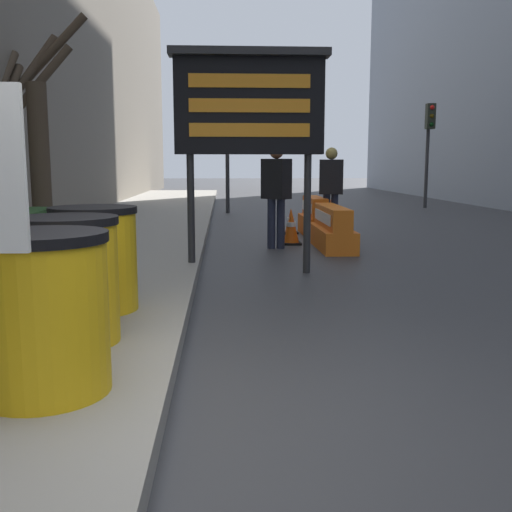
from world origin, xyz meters
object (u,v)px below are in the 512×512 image
Objects in this scene: message_board at (249,106)px; traffic_light_far_side at (429,133)px; barrel_drum_back at (95,259)px; pedestrian_worker at (331,185)px; traffic_cone_far at (291,221)px; traffic_light_near_curb at (227,124)px; barrel_drum_foreground at (42,313)px; barrel_drum_middle at (67,280)px; jersey_barrier_orange_far at (315,218)px; traffic_cone_mid at (291,227)px; jersey_barrier_orange_near at (332,230)px; pedestrian_passerby at (276,188)px; traffic_cone_near at (331,211)px.

traffic_light_far_side reaches higher than message_board.
barrel_drum_back is 7.57m from pedestrian_worker.
traffic_cone_far is 6.19m from traffic_light_near_curb.
traffic_light_far_side is at bearing 61.38° from message_board.
barrel_drum_foreground is 1.03m from barrel_drum_middle.
traffic_cone_mid is at bearing -113.88° from jersey_barrier_orange_far.
barrel_drum_middle is at bearing -104.82° from pedestrian_worker.
pedestrian_passerby reaches higher than jersey_barrier_orange_near.
traffic_cone_far is at bearing 72.56° from barrel_drum_middle.
barrel_drum_middle is 6.51m from pedestrian_passerby.
traffic_cone_near is at bearing -129.66° from traffic_light_far_side.
traffic_cone_far is (2.65, 7.39, -0.37)m from barrel_drum_back.
message_board is 13.84m from traffic_light_far_side.
traffic_cone_near is 0.17× the size of traffic_light_near_curb.
pedestrian_worker reaches higher than jersey_barrier_orange_far.
jersey_barrier_orange_far is 2.44× the size of traffic_cone_mid.
barrel_drum_back is 17.02m from traffic_light_far_side.
pedestrian_passerby is (0.81, -7.81, -1.61)m from traffic_light_near_curb.
barrel_drum_foreground reaches higher than traffic_cone_far.
barrel_drum_back is at bearing -121.66° from jersey_barrier_orange_near.
barrel_drum_middle is 0.32× the size of message_board.
jersey_barrier_orange_near is at bearing -90.25° from pedestrian_worker.
jersey_barrier_orange_far reaches higher than traffic_cone_mid.
pedestrian_passerby reaches higher than pedestrian_worker.
traffic_light_near_curb is at bearing 91.27° from message_board.
traffic_cone_mid is at bearing 140.20° from jersey_barrier_orange_near.
jersey_barrier_orange_far reaches higher than traffic_cone_near.
barrel_drum_foreground is 1.00× the size of barrel_drum_back.
traffic_light_near_curb is at bearing 128.85° from traffic_cone_near.
traffic_cone_far is (0.19, 1.75, -0.05)m from traffic_cone_mid.
jersey_barrier_orange_far is 2.92× the size of traffic_cone_far.
barrel_drum_middle is 1.02m from barrel_drum_back.
traffic_light_near_curb is (-1.82, 7.85, 2.36)m from jersey_barrier_orange_near.
barrel_drum_foreground reaches higher than traffic_cone_mid.
barrel_drum_back is (-0.01, 1.02, 0.00)m from barrel_drum_middle.
jersey_barrier_orange_near reaches higher than traffic_cone_mid.
traffic_cone_far is at bearing -76.49° from traffic_light_near_curb.
traffic_cone_mid is at bearing -96.07° from traffic_cone_far.
jersey_barrier_orange_far is 2.40m from pedestrian_passerby.
jersey_barrier_orange_near is 1.26m from pedestrian_passerby.
barrel_drum_foreground is 8.05m from traffic_cone_mid.
jersey_barrier_orange_far is (3.14, 7.17, -0.29)m from barrel_drum_back.
barrel_drum_back is at bearing -95.82° from traffic_light_near_curb.
traffic_light_near_curb reaches higher than traffic_cone_mid.
message_board is (1.55, 2.66, 1.62)m from barrel_drum_back.
barrel_drum_middle is (-0.12, 1.02, 0.00)m from barrel_drum_foreground.
barrel_drum_back is 5.56m from pedestrian_passerby.
message_board is (1.42, 4.70, 1.62)m from barrel_drum_foreground.
message_board is 0.81× the size of traffic_light_near_curb.
pedestrian_worker is (3.28, 8.79, 0.44)m from barrel_drum_foreground.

